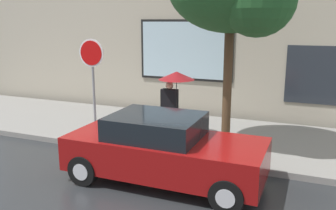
# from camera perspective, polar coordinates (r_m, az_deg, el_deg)

# --- Properties ---
(ground_plane) EXTENTS (60.00, 60.00, 0.00)m
(ground_plane) POSITION_cam_1_polar(r_m,az_deg,el_deg) (8.16, -2.60, -11.13)
(ground_plane) COLOR #282B2D
(sidewalk) EXTENTS (20.00, 4.00, 0.15)m
(sidewalk) POSITION_cam_1_polar(r_m,az_deg,el_deg) (10.75, 4.12, -4.67)
(sidewalk) COLOR gray
(sidewalk) RESTS_ON ground
(building_facade) EXTENTS (20.00, 0.67, 7.00)m
(building_facade) POSITION_cam_1_polar(r_m,az_deg,el_deg) (12.64, 8.00, 13.58)
(building_facade) COLOR #B2A893
(building_facade) RESTS_ON ground
(parked_car) EXTENTS (4.11, 1.82, 1.43)m
(parked_car) POSITION_cam_1_polar(r_m,az_deg,el_deg) (7.69, -0.72, -6.98)
(parked_car) COLOR maroon
(parked_car) RESTS_ON ground
(pedestrian_with_umbrella) EXTENTS (0.99, 0.99, 1.84)m
(pedestrian_with_umbrella) POSITION_cam_1_polar(r_m,az_deg,el_deg) (9.99, 0.99, 3.15)
(pedestrian_with_umbrella) COLOR black
(pedestrian_with_umbrella) RESTS_ON sidewalk
(stop_sign) EXTENTS (0.76, 0.10, 2.72)m
(stop_sign) POSITION_cam_1_polar(r_m,az_deg,el_deg) (10.17, -11.75, 5.62)
(stop_sign) COLOR gray
(stop_sign) RESTS_ON sidewalk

